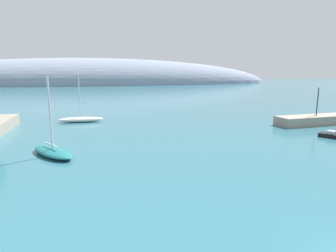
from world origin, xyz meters
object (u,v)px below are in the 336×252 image
Objects in this scene: sailboat_teal_near_shore at (53,151)px; motorboat_black_foreground at (336,136)px; sailboat_white_mid_mooring at (81,119)px; harbor_lamp_post at (318,98)px.

sailboat_teal_near_shore is 1.88× the size of motorboat_black_foreground.
harbor_lamp_post is (37.53, -12.57, 3.92)m from sailboat_white_mid_mooring.
sailboat_white_mid_mooring is at bearing 142.23° from sailboat_teal_near_shore.
motorboat_black_foreground is (34.77, -1.44, -0.15)m from sailboat_teal_near_shore.
harbor_lamp_post is (39.85, 7.69, 3.96)m from sailboat_teal_near_shore.
harbor_lamp_post reaches higher than motorboat_black_foreground.
sailboat_teal_near_shore reaches higher than motorboat_black_foreground.
sailboat_teal_near_shore is 1.69× the size of harbor_lamp_post.
sailboat_white_mid_mooring is 1.71× the size of harbor_lamp_post.
sailboat_white_mid_mooring is 1.90× the size of motorboat_black_foreground.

